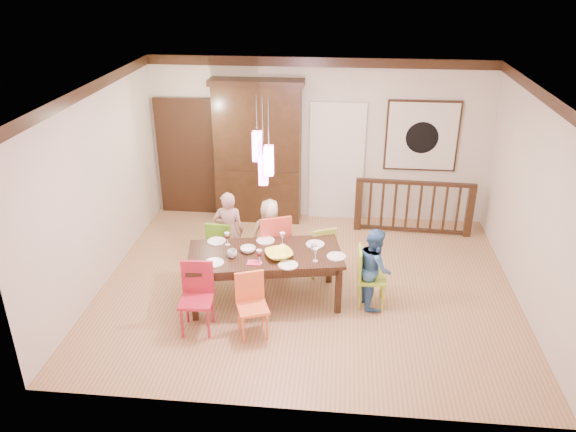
# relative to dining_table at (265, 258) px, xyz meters

# --- Properties ---
(floor) EXTENTS (6.00, 6.00, 0.00)m
(floor) POSITION_rel_dining_table_xyz_m (0.56, 0.42, -0.67)
(floor) COLOR #9E734C
(floor) RESTS_ON ground
(ceiling) EXTENTS (6.00, 6.00, 0.00)m
(ceiling) POSITION_rel_dining_table_xyz_m (0.56, 0.42, 2.23)
(ceiling) COLOR white
(ceiling) RESTS_ON wall_back
(wall_back) EXTENTS (6.00, 0.00, 6.00)m
(wall_back) POSITION_rel_dining_table_xyz_m (0.56, 2.92, 0.78)
(wall_back) COLOR beige
(wall_back) RESTS_ON floor
(wall_left) EXTENTS (0.00, 5.00, 5.00)m
(wall_left) POSITION_rel_dining_table_xyz_m (-2.44, 0.42, 0.78)
(wall_left) COLOR beige
(wall_left) RESTS_ON floor
(wall_right) EXTENTS (0.00, 5.00, 5.00)m
(wall_right) POSITION_rel_dining_table_xyz_m (3.56, 0.42, 0.78)
(wall_right) COLOR beige
(wall_right) RESTS_ON floor
(crown_molding) EXTENTS (6.00, 5.00, 0.16)m
(crown_molding) POSITION_rel_dining_table_xyz_m (0.56, 0.42, 2.15)
(crown_molding) COLOR black
(crown_molding) RESTS_ON wall_back
(panel_door) EXTENTS (1.04, 0.07, 2.24)m
(panel_door) POSITION_rel_dining_table_xyz_m (-1.84, 2.87, 0.38)
(panel_door) COLOR black
(panel_door) RESTS_ON wall_back
(white_doorway) EXTENTS (0.97, 0.05, 2.22)m
(white_doorway) POSITION_rel_dining_table_xyz_m (0.91, 2.89, 0.38)
(white_doorway) COLOR silver
(white_doorway) RESTS_ON wall_back
(painting) EXTENTS (1.25, 0.06, 1.25)m
(painting) POSITION_rel_dining_table_xyz_m (2.36, 2.88, 0.93)
(painting) COLOR black
(painting) RESTS_ON wall_back
(pendant_cluster) EXTENTS (0.27, 0.21, 1.14)m
(pendant_cluster) POSITION_rel_dining_table_xyz_m (0.00, -0.00, 1.44)
(pendant_cluster) COLOR #FF4CB1
(pendant_cluster) RESTS_ON ceiling
(dining_table) EXTENTS (2.22, 1.31, 0.75)m
(dining_table) POSITION_rel_dining_table_xyz_m (0.00, 0.00, 0.00)
(dining_table) COLOR black
(dining_table) RESTS_ON floor
(chair_far_left) EXTENTS (0.41, 0.41, 0.85)m
(chair_far_left) POSITION_rel_dining_table_xyz_m (-0.77, 0.79, -0.18)
(chair_far_left) COLOR #5EA91F
(chair_far_left) RESTS_ON floor
(chair_far_mid) EXTENTS (0.61, 0.61, 1.03)m
(chair_far_mid) POSITION_rel_dining_table_xyz_m (0.01, 0.72, -0.07)
(chair_far_mid) COLOR #BA3B2A
(chair_far_mid) RESTS_ON floor
(chair_far_right) EXTENTS (0.49, 0.49, 0.83)m
(chair_far_right) POSITION_rel_dining_table_xyz_m (0.72, 0.79, -0.19)
(chair_far_right) COLOR #A0B83A
(chair_far_right) RESTS_ON floor
(chair_near_left) EXTENTS (0.44, 0.44, 0.92)m
(chair_near_left) POSITION_rel_dining_table_xyz_m (-0.78, -0.79, -0.14)
(chair_near_left) COLOR #B51E33
(chair_near_left) RESTS_ON floor
(chair_near_mid) EXTENTS (0.48, 0.48, 0.83)m
(chair_near_mid) POSITION_rel_dining_table_xyz_m (-0.05, -0.81, -0.19)
(chair_near_mid) COLOR orange
(chair_near_mid) RESTS_ON floor
(chair_end_right) EXTENTS (0.40, 0.40, 0.86)m
(chair_end_right) POSITION_rel_dining_table_xyz_m (1.46, 0.04, -0.17)
(chair_end_right) COLOR #9BBE2E
(chair_end_right) RESTS_ON floor
(china_hutch) EXTENTS (1.62, 0.46, 2.55)m
(china_hutch) POSITION_rel_dining_table_xyz_m (-0.49, 2.72, 0.61)
(china_hutch) COLOR black
(china_hutch) RESTS_ON floor
(balustrade) EXTENTS (2.02, 0.17, 0.96)m
(balustrade) POSITION_rel_dining_table_xyz_m (2.26, 2.37, -0.17)
(balustrade) COLOR black
(balustrade) RESTS_ON floor
(person_far_left) EXTENTS (0.49, 0.34, 1.27)m
(person_far_left) POSITION_rel_dining_table_xyz_m (-0.67, 0.84, -0.03)
(person_far_left) COLOR #D4A1A2
(person_far_left) RESTS_ON floor
(person_far_mid) EXTENTS (0.59, 0.42, 1.15)m
(person_far_mid) POSITION_rel_dining_table_xyz_m (-0.04, 0.87, -0.09)
(person_far_mid) COLOR beige
(person_far_mid) RESTS_ON floor
(person_end_right) EXTENTS (0.54, 0.64, 1.15)m
(person_end_right) POSITION_rel_dining_table_xyz_m (1.49, 0.05, -0.09)
(person_end_right) COLOR teal
(person_end_right) RESTS_ON floor
(serving_bowl) EXTENTS (0.48, 0.48, 0.09)m
(serving_bowl) POSITION_rel_dining_table_xyz_m (0.20, -0.10, 0.13)
(serving_bowl) COLOR #F9F546
(serving_bowl) RESTS_ON dining_table
(small_bowl) EXTENTS (0.27, 0.27, 0.07)m
(small_bowl) POSITION_rel_dining_table_xyz_m (-0.23, 0.01, 0.12)
(small_bowl) COLOR white
(small_bowl) RESTS_ON dining_table
(cup_left) EXTENTS (0.18, 0.18, 0.11)m
(cup_left) POSITION_rel_dining_table_xyz_m (-0.42, -0.16, 0.14)
(cup_left) COLOR silver
(cup_left) RESTS_ON dining_table
(cup_right) EXTENTS (0.12, 0.12, 0.09)m
(cup_right) POSITION_rel_dining_table_xyz_m (0.65, 0.15, 0.13)
(cup_right) COLOR silver
(cup_right) RESTS_ON dining_table
(plate_far_left) EXTENTS (0.26, 0.26, 0.01)m
(plate_far_left) POSITION_rel_dining_table_xyz_m (-0.73, 0.26, 0.09)
(plate_far_left) COLOR white
(plate_far_left) RESTS_ON dining_table
(plate_far_mid) EXTENTS (0.26, 0.26, 0.01)m
(plate_far_mid) POSITION_rel_dining_table_xyz_m (-0.04, 0.35, 0.09)
(plate_far_mid) COLOR white
(plate_far_mid) RESTS_ON dining_table
(plate_far_right) EXTENTS (0.26, 0.26, 0.01)m
(plate_far_right) POSITION_rel_dining_table_xyz_m (0.67, 0.31, 0.09)
(plate_far_right) COLOR white
(plate_far_right) RESTS_ON dining_table
(plate_near_left) EXTENTS (0.26, 0.26, 0.01)m
(plate_near_left) POSITION_rel_dining_table_xyz_m (-0.63, -0.35, 0.09)
(plate_near_left) COLOR white
(plate_near_left) RESTS_ON dining_table
(plate_near_mid) EXTENTS (0.26, 0.26, 0.01)m
(plate_near_mid) POSITION_rel_dining_table_xyz_m (0.35, -0.31, 0.09)
(plate_near_mid) COLOR white
(plate_near_mid) RESTS_ON dining_table
(plate_end_right) EXTENTS (0.26, 0.26, 0.01)m
(plate_end_right) POSITION_rel_dining_table_xyz_m (0.97, -0.02, 0.09)
(plate_end_right) COLOR white
(plate_end_right) RESTS_ON dining_table
(wine_glass_a) EXTENTS (0.08, 0.08, 0.19)m
(wine_glass_a) POSITION_rel_dining_table_xyz_m (-0.56, 0.18, 0.18)
(wine_glass_a) COLOR #590C19
(wine_glass_a) RESTS_ON dining_table
(wine_glass_b) EXTENTS (0.08, 0.08, 0.19)m
(wine_glass_b) POSITION_rel_dining_table_xyz_m (0.21, 0.26, 0.18)
(wine_glass_b) COLOR silver
(wine_glass_b) RESTS_ON dining_table
(wine_glass_c) EXTENTS (0.08, 0.08, 0.19)m
(wine_glass_c) POSITION_rel_dining_table_xyz_m (-0.04, -0.27, 0.18)
(wine_glass_c) COLOR #590C19
(wine_glass_c) RESTS_ON dining_table
(wine_glass_d) EXTENTS (0.08, 0.08, 0.19)m
(wine_glass_d) POSITION_rel_dining_table_xyz_m (0.70, -0.15, 0.18)
(wine_glass_d) COLOR silver
(wine_glass_d) RESTS_ON dining_table
(napkin) EXTENTS (0.18, 0.14, 0.01)m
(napkin) POSITION_rel_dining_table_xyz_m (-0.11, -0.30, 0.09)
(napkin) COLOR #D83359
(napkin) RESTS_ON dining_table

